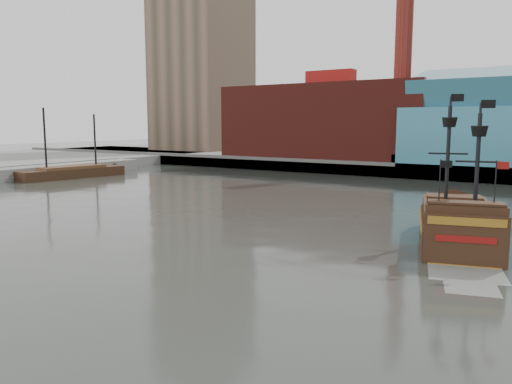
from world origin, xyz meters
The scene contains 7 objects.
ground centered at (0.00, 0.00, 0.00)m, with size 400.00×400.00×0.00m, color #272A25.
promenade_far centered at (0.00, 92.00, 1.00)m, with size 220.00×60.00×2.00m, color slate.
seawall centered at (0.00, 62.50, 1.30)m, with size 220.00×1.00×2.60m, color #4C4C49.
pier centered at (-58.00, 30.00, 1.00)m, with size 6.00×40.00×2.00m, color slate.
skyline centered at (5.21, 84.56, 24.55)m, with size 149.00×45.00×62.00m.
pirate_ship centered at (14.05, 17.52, 1.13)m, with size 9.19×17.38×12.48m.
docked_vessel centered at (-51.76, 31.85, 0.79)m, with size 6.51×18.71×12.46m.
Camera 1 is at (21.61, -22.72, 9.30)m, focal length 35.00 mm.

